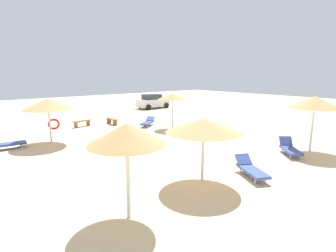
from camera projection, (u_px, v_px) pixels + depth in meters
ground_plane at (206, 159)px, 13.19m from camera, size 80.00×80.00×0.00m
parasol_0 at (172, 96)px, 20.07m from camera, size 2.22×2.22×2.71m
parasol_1 at (315, 102)px, 13.92m from camera, size 2.72×2.72×3.01m
parasol_2 at (203, 126)px, 9.86m from camera, size 2.86×2.86×2.53m
parasol_3 at (48, 104)px, 15.63m from camera, size 3.00×3.00×2.73m
parasol_4 at (127, 134)px, 7.34m from camera, size 2.24×2.24×2.83m
lounger_0 at (148, 122)px, 21.35m from camera, size 1.92×1.63×0.65m
lounger_1 at (290, 149)px, 13.78m from camera, size 1.74×1.78×0.80m
lounger_2 at (251, 169)px, 10.87m from camera, size 1.44×1.97×0.72m
lounger_3 at (6, 144)px, 14.74m from camera, size 1.94×0.78×0.69m
bench_0 at (82, 122)px, 21.08m from camera, size 1.55×0.65×0.49m
bench_1 at (112, 120)px, 22.04m from camera, size 0.45×1.51×0.49m
parked_car at (153, 102)px, 32.06m from camera, size 4.00×1.98×1.72m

